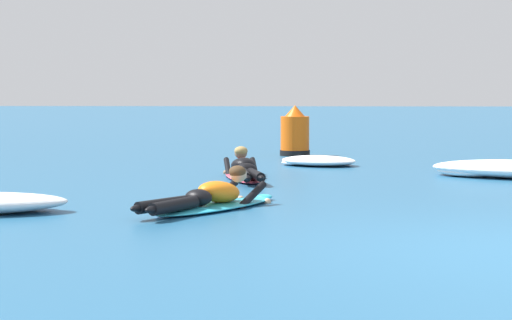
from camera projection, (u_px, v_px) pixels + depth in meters
name	position (u px, v px, depth m)	size (l,w,h in m)	color
ground_plane	(404.00, 162.00, 18.09)	(120.00, 120.00, 0.00)	#235B84
surfer_near	(212.00, 198.00, 10.94)	(1.68, 2.38, 0.54)	#2DB2D1
surfer_far	(244.00, 170.00, 14.71)	(0.94, 2.69, 0.55)	#E54C66
whitewater_front	(319.00, 161.00, 17.27)	(1.74, 1.54, 0.19)	white
channel_marker_buoy	(295.00, 135.00, 19.84)	(0.65, 0.65, 1.09)	#EA5B0F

